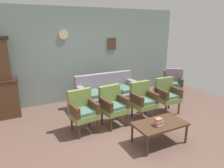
% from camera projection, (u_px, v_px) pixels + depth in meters
% --- Properties ---
extents(ground_plane, '(7.68, 7.68, 0.00)m').
position_uv_depth(ground_plane, '(130.00, 136.00, 4.14)').
color(ground_plane, brown).
extents(wall_back_with_decor, '(6.40, 0.09, 2.70)m').
position_uv_depth(wall_back_with_decor, '(84.00, 55.00, 6.01)').
color(wall_back_with_decor, gray).
rests_on(wall_back_with_decor, ground).
extents(floral_couch, '(1.73, 0.81, 0.90)m').
position_uv_depth(floral_couch, '(108.00, 95.00, 5.59)').
color(floral_couch, gray).
rests_on(floral_couch, ground).
extents(armchair_near_cabinet, '(0.57, 0.54, 0.90)m').
position_uv_depth(armchair_near_cabinet, '(83.00, 110.00, 4.21)').
color(armchair_near_cabinet, olive).
rests_on(armchair_near_cabinet, ground).
extents(armchair_near_couch_end, '(0.57, 0.54, 0.90)m').
position_uv_depth(armchair_near_couch_end, '(113.00, 104.00, 4.50)').
color(armchair_near_couch_end, olive).
rests_on(armchair_near_couch_end, ground).
extents(armchair_row_middle, '(0.53, 0.50, 0.90)m').
position_uv_depth(armchair_row_middle, '(143.00, 99.00, 4.81)').
color(armchair_row_middle, olive).
rests_on(armchair_row_middle, ground).
extents(armchair_by_doorway, '(0.54, 0.51, 0.90)m').
position_uv_depth(armchair_by_doorway, '(167.00, 94.00, 5.17)').
color(armchair_by_doorway, olive).
rests_on(armchair_by_doorway, ground).
extents(wingback_chair_by_fireplace, '(0.71, 0.71, 0.90)m').
position_uv_depth(wingback_chair_by_fireplace, '(174.00, 82.00, 6.25)').
color(wingback_chair_by_fireplace, gray).
rests_on(wingback_chair_by_fireplace, ground).
extents(coffee_table, '(1.00, 0.56, 0.42)m').
position_uv_depth(coffee_table, '(160.00, 125.00, 3.81)').
color(coffee_table, '#472D1E').
rests_on(coffee_table, ground).
extents(book_stack_on_table, '(0.17, 0.13, 0.14)m').
position_uv_depth(book_stack_on_table, '(159.00, 122.00, 3.68)').
color(book_stack_on_table, '#C6879C').
rests_on(book_stack_on_table, coffee_table).
extents(floor_vase_by_wall, '(0.23, 0.23, 0.69)m').
position_uv_depth(floor_vase_by_wall, '(166.00, 80.00, 7.13)').
color(floor_vase_by_wall, '#61525E').
rests_on(floor_vase_by_wall, ground).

